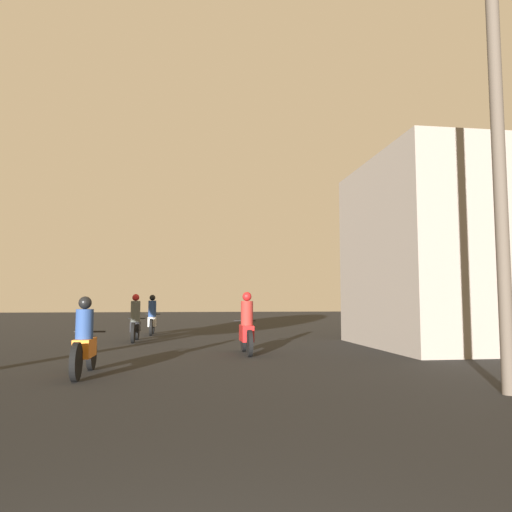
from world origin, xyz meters
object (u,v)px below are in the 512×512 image
at_px(motorcycle_red, 247,329).
at_px(building_right_near, 437,253).
at_px(motorcycle_orange, 85,343).
at_px(utility_pole_near, 498,144).
at_px(motorcycle_black, 135,322).
at_px(motorcycle_white, 152,319).

relative_size(motorcycle_red, building_right_near, 0.32).
bearing_deg(motorcycle_orange, utility_pole_near, -13.72).
relative_size(motorcycle_black, utility_pole_near, 0.29).
bearing_deg(motorcycle_black, motorcycle_white, 77.57).
xyz_separation_m(motorcycle_orange, motorcycle_black, (0.19, 7.83, 0.05)).
distance_m(motorcycle_red, utility_pole_near, 7.62).
bearing_deg(utility_pole_near, motorcycle_orange, 156.69).
height_order(motorcycle_white, utility_pole_near, utility_pole_near).
height_order(motorcycle_red, motorcycle_white, motorcycle_white).
bearing_deg(motorcycle_orange, motorcycle_black, 98.24).
bearing_deg(motorcycle_white, utility_pole_near, -74.01).
distance_m(motorcycle_red, building_right_near, 6.47).
bearing_deg(utility_pole_near, building_right_near, 68.78).
bearing_deg(motorcycle_white, motorcycle_orange, -100.25).
bearing_deg(utility_pole_near, motorcycle_black, 121.16).
bearing_deg(building_right_near, motorcycle_orange, -155.20).
height_order(motorcycle_white, building_right_near, building_right_near).
height_order(motorcycle_orange, motorcycle_black, motorcycle_black).
relative_size(motorcycle_red, motorcycle_white, 1.00).
xyz_separation_m(motorcycle_orange, utility_pole_near, (6.65, -2.87, 3.23)).
bearing_deg(motorcycle_red, motorcycle_white, 105.56).
height_order(motorcycle_red, utility_pole_near, utility_pole_near).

